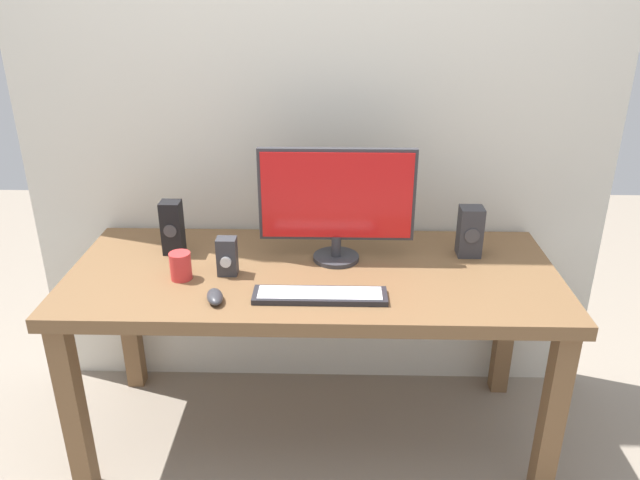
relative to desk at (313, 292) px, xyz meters
name	(u,v)px	position (x,y,z in m)	size (l,w,h in m)	color
ground_plane	(314,432)	(0.00, 0.00, -0.66)	(6.00, 6.00, 0.00)	gray
wall_back	(316,46)	(0.00, 0.42, 0.84)	(2.43, 0.04, 3.00)	silver
desk	(313,292)	(0.00, 0.00, 0.00)	(1.79, 0.76, 0.75)	brown
monitor	(337,201)	(0.08, 0.10, 0.33)	(0.58, 0.17, 0.43)	#333338
keyboard_primary	(320,295)	(0.03, -0.21, 0.10)	(0.45, 0.11, 0.02)	#232328
mouse	(215,297)	(-0.32, -0.24, 0.11)	(0.05, 0.10, 0.04)	#333338
speaker_right	(470,232)	(0.59, 0.15, 0.19)	(0.09, 0.09, 0.19)	#333338
speaker_left	(172,227)	(-0.55, 0.14, 0.20)	(0.08, 0.08, 0.21)	black
audio_controller	(227,256)	(-0.31, -0.04, 0.16)	(0.07, 0.07, 0.14)	#333338
coffee_mug	(181,266)	(-0.47, -0.08, 0.14)	(0.08, 0.08, 0.10)	red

